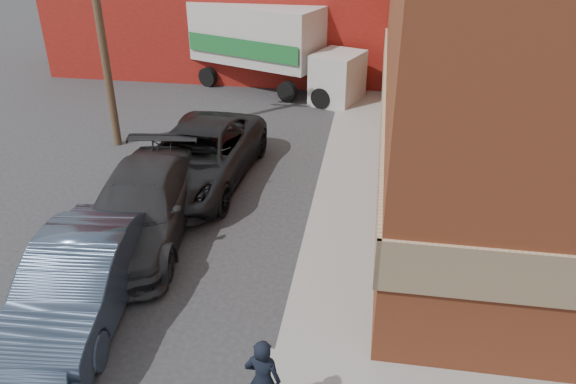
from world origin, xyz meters
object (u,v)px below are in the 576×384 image
at_px(suv_b, 140,207).
at_px(box_truck, 271,43).
at_px(utility_pole, 96,2).
at_px(suv_a, 198,156).
at_px(sedan, 79,281).
at_px(warehouse, 234,5).
at_px(man, 263,381).

xyz_separation_m(suv_b, box_truck, (1.00, 12.20, 1.24)).
bearing_deg(utility_pole, suv_a, -32.35).
distance_m(sedan, suv_a, 6.20).
relative_size(sedan, box_truck, 0.67).
distance_m(utility_pole, suv_b, 7.41).
bearing_deg(suv_b, warehouse, 88.21).
height_order(warehouse, sedan, warehouse).
height_order(utility_pole, sedan, utility_pole).
distance_m(warehouse, man, 22.40).
relative_size(utility_pole, suv_a, 1.46).
bearing_deg(sedan, suv_b, 81.35).
distance_m(warehouse, suv_a, 13.65).
bearing_deg(sedan, suv_a, 77.05).
bearing_deg(box_truck, man, -58.58).
distance_m(warehouse, sedan, 19.66).
distance_m(suv_a, box_truck, 9.17).
bearing_deg(warehouse, sedan, -85.32).
xyz_separation_m(warehouse, box_truck, (2.66, -4.26, -0.73)).
height_order(warehouse, suv_a, warehouse).
bearing_deg(suv_a, suv_b, -96.10).
relative_size(warehouse, suv_b, 2.80).
xyz_separation_m(man, suv_a, (-3.62, 8.22, -0.08)).
height_order(sedan, suv_b, sedan).
xyz_separation_m(sedan, suv_a, (0.58, 6.17, 0.01)).
relative_size(suv_a, suv_b, 1.06).
distance_m(man, suv_b, 6.57).
distance_m(man, suv_a, 8.98).
distance_m(man, sedan, 4.68).
relative_size(man, suv_a, 0.26).
bearing_deg(man, utility_pole, -51.54).
relative_size(man, sedan, 0.32).
relative_size(utility_pole, box_truck, 1.18).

